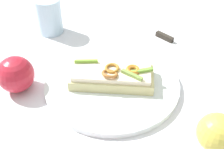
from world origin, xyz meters
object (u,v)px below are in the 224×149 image
at_px(apple_2, 16,74).
at_px(drinking_glass, 49,16).
at_px(knife, 161,35).
at_px(apple_1, 217,133).
at_px(plate, 112,83).
at_px(sandwich, 113,75).

distance_m(apple_2, drinking_glass, 0.25).
height_order(apple_2, knife, apple_2).
bearing_deg(apple_1, drinking_glass, -18.70).
height_order(drinking_glass, knife, drinking_glass).
distance_m(plate, drinking_glass, 0.30).
distance_m(drinking_glass, knife, 0.32).
distance_m(sandwich, apple_1, 0.25).
bearing_deg(drinking_glass, apple_2, 111.58).
distance_m(sandwich, knife, 0.25).
relative_size(drinking_glass, knife, 0.88).
bearing_deg(knife, apple_1, 142.40).
distance_m(plate, sandwich, 0.03).
height_order(sandwich, apple_2, apple_2).
height_order(apple_1, drinking_glass, drinking_glass).
bearing_deg(sandwich, apple_2, 6.78).
bearing_deg(knife, apple_2, 76.72).
bearing_deg(knife, drinking_glass, 39.45).
xyz_separation_m(plate, drinking_glass, (0.27, -0.12, 0.04)).
xyz_separation_m(apple_2, knife, (-0.20, -0.36, -0.04)).
height_order(sandwich, apple_1, apple_1).
xyz_separation_m(apple_1, apple_2, (0.43, 0.06, 0.00)).
bearing_deg(drinking_glass, knife, -156.24).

